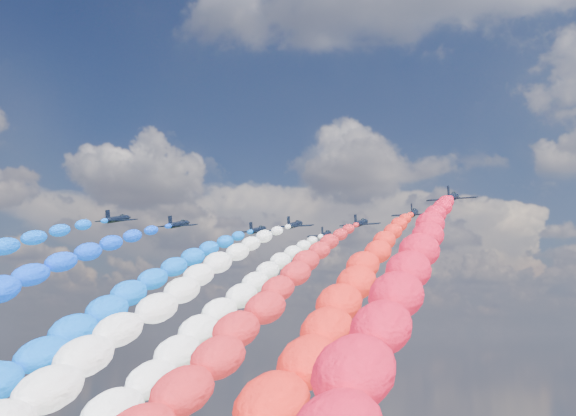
% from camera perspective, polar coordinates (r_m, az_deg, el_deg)
% --- Properties ---
extents(jet_0, '(8.70, 11.58, 4.80)m').
position_cam_1_polar(jet_0, '(143.67, -13.65, -0.87)').
color(jet_0, black).
extents(jet_1, '(8.30, 11.30, 4.80)m').
position_cam_1_polar(jet_1, '(148.11, -8.86, -1.31)').
color(jet_1, black).
extents(trail_1, '(5.45, 94.34, 38.10)m').
position_cam_1_polar(trail_1, '(105.31, -21.30, -6.70)').
color(trail_1, '#0940EE').
extents(jet_2, '(8.33, 11.32, 4.80)m').
position_cam_1_polar(jet_2, '(154.55, -2.48, -1.79)').
color(jet_2, black).
extents(trail_2, '(5.45, 94.34, 38.10)m').
position_cam_1_polar(trail_2, '(108.58, -11.72, -7.26)').
color(trail_2, blue).
extents(jet_3, '(8.28, 11.28, 4.80)m').
position_cam_1_polar(jet_3, '(147.07, 0.53, -1.37)').
color(jet_3, black).
extents(trail_3, '(5.45, 94.34, 38.10)m').
position_cam_1_polar(trail_3, '(99.90, -8.01, -7.14)').
color(trail_3, white).
extents(jet_4, '(8.85, 11.69, 4.80)m').
position_cam_1_polar(jet_4, '(161.59, 3.07, -2.15)').
color(jet_4, black).
extents(trail_4, '(5.45, 94.34, 38.10)m').
position_cam_1_polar(trail_4, '(113.55, -3.32, -7.57)').
color(trail_4, white).
extents(jet_5, '(8.73, 11.60, 4.80)m').
position_cam_1_polar(jet_5, '(145.54, 5.91, -1.22)').
color(jet_5, black).
extents(trail_5, '(5.45, 94.34, 38.10)m').
position_cam_1_polar(trail_5, '(96.61, -0.13, -7.14)').
color(trail_5, red).
extents(jet_6, '(8.68, 11.56, 4.80)m').
position_cam_1_polar(jet_6, '(134.93, 10.15, -0.41)').
color(jet_6, black).
extents(trail_6, '(5.45, 94.34, 38.10)m').
position_cam_1_polar(trail_6, '(84.97, 5.84, -6.68)').
color(trail_6, red).
extents(jet_7, '(8.85, 11.68, 4.80)m').
position_cam_1_polar(jet_7, '(120.45, 13.17, 0.86)').
color(jet_7, black).
extents(trail_7, '(5.45, 94.34, 38.10)m').
position_cam_1_polar(trail_7, '(69.85, 10.15, -5.83)').
color(trail_7, red).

